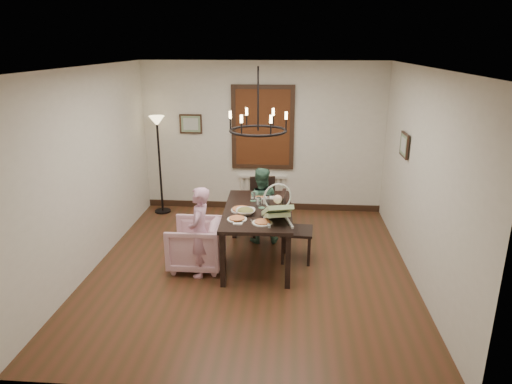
# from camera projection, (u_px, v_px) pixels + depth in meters

# --- Properties ---
(room_shell) EXTENTS (4.51, 5.00, 2.81)m
(room_shell) POSITION_uv_depth(u_px,v_px,m) (253.00, 167.00, 6.50)
(room_shell) COLOR #442C17
(room_shell) RESTS_ON ground
(dining_table) EXTENTS (1.03, 1.76, 0.81)m
(dining_table) POSITION_uv_depth(u_px,v_px,m) (258.00, 214.00, 6.60)
(dining_table) COLOR black
(dining_table) RESTS_ON room_shell
(chair_far) EXTENTS (0.49, 0.49, 0.97)m
(chair_far) POSITION_uv_depth(u_px,v_px,m) (264.00, 207.00, 7.60)
(chair_far) COLOR black
(chair_far) RESTS_ON room_shell
(chair_right) EXTENTS (0.49, 0.49, 1.05)m
(chair_right) POSITION_uv_depth(u_px,v_px,m) (297.00, 227.00, 6.68)
(chair_right) COLOR black
(chair_right) RESTS_ON room_shell
(armchair) EXTENTS (0.76, 0.74, 0.69)m
(armchair) POSITION_uv_depth(u_px,v_px,m) (196.00, 244.00, 6.52)
(armchair) COLOR #E5AFC4
(armchair) RESTS_ON room_shell
(elderly_woman) EXTENTS (0.28, 0.40, 1.06)m
(elderly_woman) POSITION_uv_depth(u_px,v_px,m) (200.00, 239.00, 6.24)
(elderly_woman) COLOR #CF92AE
(elderly_woman) RESTS_ON room_shell
(seated_man) EXTENTS (0.54, 0.44, 1.03)m
(seated_man) POSITION_uv_depth(u_px,v_px,m) (260.00, 211.00, 7.32)
(seated_man) COLOR #3F6A52
(seated_man) RESTS_ON room_shell
(baby_bouncer) EXTENTS (0.52, 0.63, 0.36)m
(baby_bouncer) POSITION_uv_depth(u_px,v_px,m) (277.00, 209.00, 6.06)
(baby_bouncer) COLOR #B4D492
(baby_bouncer) RESTS_ON dining_table
(salad_bowl) EXTENTS (0.33, 0.33, 0.08)m
(salad_bowl) POSITION_uv_depth(u_px,v_px,m) (246.00, 211.00, 6.37)
(salad_bowl) COLOR white
(salad_bowl) RESTS_ON dining_table
(pizza_platter) EXTENTS (0.29, 0.29, 0.04)m
(pizza_platter) POSITION_uv_depth(u_px,v_px,m) (241.00, 210.00, 6.49)
(pizza_platter) COLOR tan
(pizza_platter) RESTS_ON dining_table
(drinking_glass) EXTENTS (0.07, 0.07, 0.15)m
(drinking_glass) POSITION_uv_depth(u_px,v_px,m) (259.00, 202.00, 6.64)
(drinking_glass) COLOR silver
(drinking_glass) RESTS_ON dining_table
(window_blinds) EXTENTS (1.00, 0.03, 1.40)m
(window_blinds) POSITION_uv_depth(u_px,v_px,m) (263.00, 128.00, 8.42)
(window_blinds) COLOR #5A2A12
(window_blinds) RESTS_ON room_shell
(radiator) EXTENTS (0.92, 0.12, 0.62)m
(radiator) POSITION_uv_depth(u_px,v_px,m) (263.00, 192.00, 8.83)
(radiator) COLOR silver
(radiator) RESTS_ON room_shell
(picture_back) EXTENTS (0.42, 0.03, 0.36)m
(picture_back) POSITION_uv_depth(u_px,v_px,m) (191.00, 124.00, 8.52)
(picture_back) COLOR black
(picture_back) RESTS_ON room_shell
(picture_right) EXTENTS (0.03, 0.42, 0.36)m
(picture_right) POSITION_uv_depth(u_px,v_px,m) (404.00, 145.00, 6.76)
(picture_right) COLOR black
(picture_right) RESTS_ON room_shell
(floor_lamp) EXTENTS (0.30, 0.30, 1.80)m
(floor_lamp) POSITION_uv_depth(u_px,v_px,m) (160.00, 166.00, 8.49)
(floor_lamp) COLOR black
(floor_lamp) RESTS_ON room_shell
(chandelier) EXTENTS (0.80, 0.80, 0.04)m
(chandelier) POSITION_uv_depth(u_px,v_px,m) (258.00, 131.00, 6.22)
(chandelier) COLOR black
(chandelier) RESTS_ON room_shell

